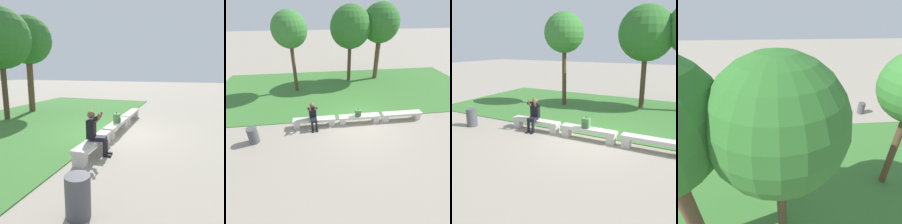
# 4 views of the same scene
# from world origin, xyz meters

# --- Properties ---
(ground_plane) EXTENTS (80.00, 80.00, 0.00)m
(ground_plane) POSITION_xyz_m (0.00, 0.00, 0.00)
(ground_plane) COLOR gray
(grass_strip) EXTENTS (18.77, 8.00, 0.03)m
(grass_strip) POSITION_xyz_m (0.00, 4.38, 0.01)
(grass_strip) COLOR #3D7533
(grass_strip) RESTS_ON ground
(bench_main) EXTENTS (2.13, 0.40, 0.45)m
(bench_main) POSITION_xyz_m (-2.32, 0.00, 0.30)
(bench_main) COLOR beige
(bench_main) RESTS_ON ground
(bench_near) EXTENTS (2.13, 0.40, 0.45)m
(bench_near) POSITION_xyz_m (0.00, 0.00, 0.30)
(bench_near) COLOR beige
(bench_near) RESTS_ON ground
(bench_mid) EXTENTS (2.13, 0.40, 0.45)m
(bench_mid) POSITION_xyz_m (2.32, 0.00, 0.30)
(bench_mid) COLOR beige
(bench_mid) RESTS_ON ground
(person_photographer) EXTENTS (0.51, 0.76, 1.32)m
(person_photographer) POSITION_xyz_m (-2.36, -0.08, 0.74)
(person_photographer) COLOR black
(person_photographer) RESTS_ON ground
(backpack) EXTENTS (0.28, 0.24, 0.43)m
(backpack) POSITION_xyz_m (-0.08, -0.03, 0.63)
(backpack) COLOR #4C7F47
(backpack) RESTS_ON bench_near
(tree_left_background) EXTENTS (2.89, 2.89, 5.41)m
(tree_left_background) POSITION_xyz_m (0.53, 6.00, 3.94)
(tree_left_background) COLOR #4C3826
(tree_left_background) RESTS_ON ground
(tree_right_background) EXTENTS (2.74, 2.74, 5.55)m
(tree_right_background) POSITION_xyz_m (2.81, 6.27, 4.13)
(tree_right_background) COLOR brown
(tree_right_background) RESTS_ON ground
(trash_bin) EXTENTS (0.44, 0.44, 0.75)m
(trash_bin) POSITION_xyz_m (-5.04, -0.89, 0.38)
(trash_bin) COLOR #4C4C51
(trash_bin) RESTS_ON ground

